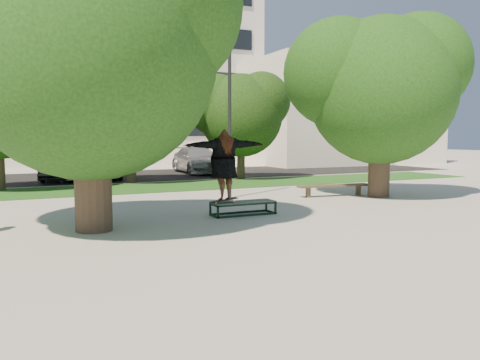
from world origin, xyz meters
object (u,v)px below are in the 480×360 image
grind_box (243,208)px  car_silver_b (198,160)px  tree_right (378,82)px  lamppost (230,108)px  car_grey (100,166)px  bench (334,186)px  car_dark (61,166)px  car_silver_a (70,167)px  tree_left (84,36)px

grind_box → car_silver_b: size_ratio=0.34×
tree_right → lamppost: tree_right is taller
car_grey → bench: bearing=-49.5°
car_dark → car_silver_b: size_ratio=0.81×
car_silver_b → car_silver_a: bearing=-163.9°
car_dark → car_silver_b: (7.76, 1.65, 0.06)m
grind_box → car_dark: size_ratio=0.41×
lamppost → bench: bearing=-18.7°
grind_box → car_dark: (-3.77, 13.00, 0.53)m
bench → car_dark: (-8.49, 10.77, 0.36)m
tree_right → lamppost: bearing=158.7°
tree_right → car_silver_a: tree_right is taller
bench → car_silver_b: (-0.73, 12.42, 0.41)m
bench → car_silver_a: 13.31m
lamppost → car_silver_b: lamppost is taller
car_grey → car_silver_b: (5.87, 1.32, 0.10)m
lamppost → bench: 4.72m
lamppost → car_grey: (-3.00, 9.87, -2.48)m
grind_box → car_silver_a: car_silver_a is taller
car_silver_a → car_dark: bearing=141.2°
car_silver_b → tree_right: bearing=-79.2°
tree_right → car_grey: bearing=123.9°
bench → car_grey: bearing=127.4°
tree_right → grind_box: tree_right is taller
lamppost → grind_box: lamppost is taller
tree_right → lamppost: size_ratio=1.07×
car_dark → car_grey: size_ratio=0.90×
car_silver_a → car_grey: bearing=9.3°
bench → car_silver_b: 12.45m
grind_box → car_silver_a: 13.24m
tree_left → car_silver_b: bearing=61.6°
tree_left → car_grey: tree_left is taller
car_silver_a → lamppost: bearing=-74.8°
car_silver_a → tree_right: bearing=-60.6°
lamppost → grind_box: bearing=-108.0°
tree_left → car_silver_a: bearing=86.6°
tree_right → bench: size_ratio=2.30×
car_grey → lamppost: bearing=-63.4°
car_dark → car_silver_b: 7.94m
car_dark → car_silver_b: bearing=23.4°
car_grey → grind_box: bearing=-72.3°
lamppost → car_dark: size_ratio=1.40×
lamppost → car_silver_b: bearing=75.6°
grind_box → bench: size_ratio=0.63×
bench → car_silver_b: car_silver_b is taller
grind_box → bench: bench is taller
car_dark → car_grey: bearing=21.3°
car_silver_b → grind_box: bearing=-103.3°
lamppost → tree_right: bearing=-21.3°
lamppost → car_dark: (-4.89, 9.54, -2.43)m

